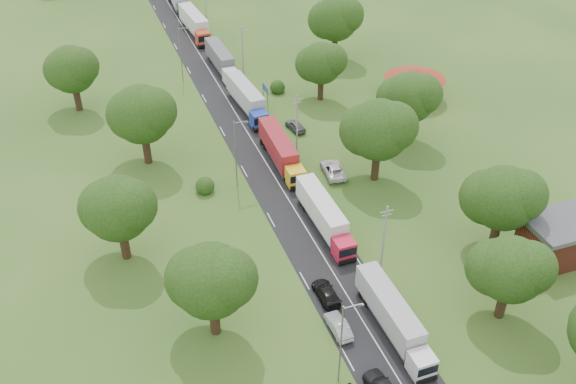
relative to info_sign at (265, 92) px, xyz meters
name	(u,v)px	position (x,y,z in m)	size (l,w,h in m)	color
ground	(314,242)	(-5.20, -35.00, -3.00)	(260.00, 260.00, 0.00)	#2C531B
road	(264,159)	(-5.20, -15.00, -3.00)	(8.00, 200.00, 0.04)	black
info_sign	(265,92)	(0.00, 0.00, 0.00)	(0.12, 3.10, 4.10)	slate
pole_1	(384,237)	(0.30, -42.00, 1.68)	(1.60, 0.24, 9.00)	gray
pole_2	(297,122)	(0.30, -14.00, 1.68)	(1.60, 0.24, 9.00)	gray
pole_3	(242,50)	(0.30, 14.00, 1.68)	(1.60, 0.24, 9.00)	gray
pole_4	(205,1)	(0.30, 42.00, 1.68)	(1.60, 0.24, 9.00)	gray
lamp_0	(343,341)	(-10.55, -55.00, 2.55)	(2.03, 0.22, 10.00)	slate
lamp_1	(236,151)	(-10.55, -20.00, 2.55)	(2.03, 0.22, 10.00)	slate
lamp_2	(181,52)	(-10.55, 15.00, 2.55)	(2.03, 0.22, 10.00)	slate
tree_2	(510,269)	(8.79, -52.86, 3.59)	(8.00, 8.00, 10.10)	#382616
tree_3	(503,197)	(14.79, -42.84, 4.22)	(8.80, 8.80, 11.07)	#382616
tree_4	(378,129)	(7.79, -24.83, 4.85)	(9.60, 9.60, 12.05)	#382616
tree_5	(409,97)	(16.79, -16.84, 4.22)	(8.80, 8.80, 11.07)	#382616
tree_6	(321,63)	(9.79, 0.14, 3.59)	(8.00, 8.00, 10.10)	#382616
tree_7	(336,18)	(18.79, 15.17, 4.85)	(9.60, 9.60, 12.05)	#382616
tree_10	(211,280)	(-20.21, -44.84, 4.22)	(8.80, 8.80, 11.07)	#382616
tree_11	(117,208)	(-27.21, -29.84, 4.22)	(8.80, 8.80, 11.07)	#382616
tree_12	(141,114)	(-21.21, -9.83, 4.85)	(9.60, 9.60, 12.05)	#382616
tree_13	(71,69)	(-29.21, 10.16, 4.22)	(8.80, 8.80, 11.07)	#382616
house_brick	(560,238)	(20.80, -47.00, -0.35)	(8.60, 6.60, 5.20)	maroon
house_cream	(415,79)	(24.80, -5.00, 0.64)	(10.08, 10.08, 5.80)	beige
truck_0	(393,317)	(-2.96, -51.05, -0.96)	(2.43, 13.89, 3.85)	silver
truck_1	(324,215)	(-3.11, -32.87, -0.92)	(2.51, 14.18, 3.93)	red
truck_2	(280,150)	(-3.21, -16.63, -0.86)	(2.85, 14.61, 4.04)	gold
truck_3	(247,99)	(-3.07, 0.33, -0.82)	(3.36, 14.87, 4.11)	#1B37A5
truck_4	(221,59)	(-3.02, 17.08, -0.89)	(2.71, 14.35, 3.97)	silver
truck_5	(195,23)	(-3.52, 35.93, -0.68)	(3.56, 15.83, 4.37)	#BC3B1D
car_lane_mid	(338,326)	(-8.20, -49.19, -2.28)	(1.53, 4.39, 1.44)	#A4A8AC
car_lane_rear	(326,293)	(-7.53, -44.27, -2.29)	(2.00, 4.91, 1.43)	black
car_verge_near	(333,169)	(2.80, -21.99, -2.19)	(2.70, 5.85, 1.63)	silver
car_verge_far	(295,126)	(2.15, -8.39, -2.26)	(1.74, 4.33, 1.47)	#53565A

